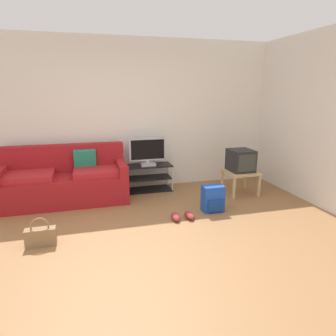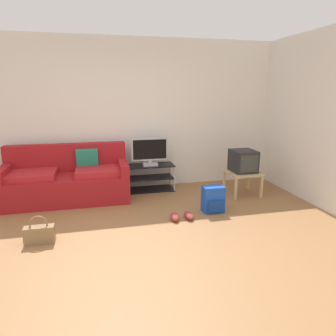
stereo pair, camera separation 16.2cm
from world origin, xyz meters
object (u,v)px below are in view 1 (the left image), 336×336
object	(u,v)px
tv_stand	(148,178)
side_table	(240,174)
flat_tv	(148,152)
handbag	(41,236)
couch	(65,181)
crt_tv	(241,160)
backpack	(213,199)
sneakers_pair	(182,216)

from	to	relation	value
tv_stand	side_table	bearing A→B (deg)	-21.56
flat_tv	handbag	size ratio (longest dim) A/B	1.88
couch	tv_stand	world-z (taller)	couch
couch	tv_stand	size ratio (longest dim) A/B	2.28
couch	crt_tv	bearing A→B (deg)	-7.66
crt_tv	backpack	xyz separation A→B (m)	(-0.79, -0.65, -0.41)
crt_tv	backpack	world-z (taller)	crt_tv
backpack	sneakers_pair	size ratio (longest dim) A/B	1.18
crt_tv	sneakers_pair	size ratio (longest dim) A/B	1.30
tv_stand	sneakers_pair	xyz separation A→B (m)	(0.21, -1.41, -0.19)
sneakers_pair	couch	bearing A→B (deg)	143.37
crt_tv	handbag	distance (m)	3.41
side_table	couch	bearing A→B (deg)	172.04
couch	crt_tv	xyz separation A→B (m)	(2.97, -0.40, 0.26)
handbag	sneakers_pair	world-z (taller)	handbag
flat_tv	side_table	distance (m)	1.69
flat_tv	backpack	size ratio (longest dim) A/B	1.65
flat_tv	handbag	world-z (taller)	flat_tv
flat_tv	handbag	xyz separation A→B (m)	(-1.64, -1.68, -0.60)
couch	crt_tv	distance (m)	3.01
side_table	backpack	size ratio (longest dim) A/B	1.34
flat_tv	side_table	world-z (taller)	flat_tv
side_table	sneakers_pair	world-z (taller)	side_table
couch	side_table	xyz separation A→B (m)	(2.97, -0.42, 0.01)
crt_tv	backpack	size ratio (longest dim) A/B	1.10
backpack	handbag	world-z (taller)	backpack
backpack	handbag	distance (m)	2.44
crt_tv	sneakers_pair	distance (m)	1.66
flat_tv	backpack	xyz separation A→B (m)	(0.75, -1.22, -0.53)
tv_stand	sneakers_pair	world-z (taller)	tv_stand
handbag	side_table	bearing A→B (deg)	18.96
couch	handbag	world-z (taller)	couch
backpack	handbag	size ratio (longest dim) A/B	1.13
tv_stand	backpack	distance (m)	1.46
backpack	sneakers_pair	world-z (taller)	backpack
flat_tv	crt_tv	size ratio (longest dim) A/B	1.50
couch	flat_tv	bearing A→B (deg)	6.93
crt_tv	sneakers_pair	world-z (taller)	crt_tv
tv_stand	flat_tv	xyz separation A→B (m)	(-0.00, -0.02, 0.48)
tv_stand	side_table	xyz separation A→B (m)	(1.54, -0.61, 0.12)
couch	sneakers_pair	size ratio (longest dim) A/B	5.91
side_table	crt_tv	bearing A→B (deg)	90.00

